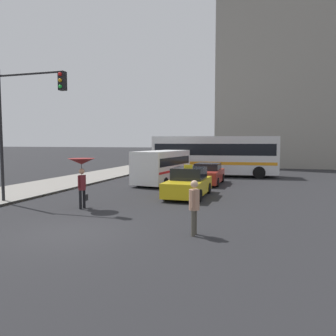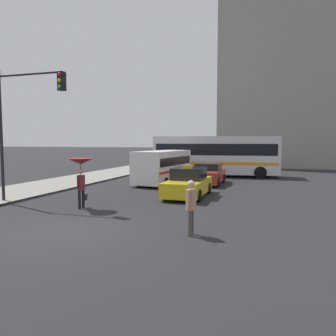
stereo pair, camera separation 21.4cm
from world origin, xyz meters
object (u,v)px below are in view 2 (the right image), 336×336
at_px(sedan_red, 208,174).
at_px(traffic_light, 24,111).
at_px(city_bus, 216,154).
at_px(taxi, 188,183).
at_px(ambulance_van, 163,165).
at_px(pedestrian_man, 191,203).
at_px(pedestrian_with_umbrella, 81,167).

xyz_separation_m(sedan_red, traffic_light, (-6.64, -9.74, 3.61)).
distance_m(sedan_red, city_bus, 5.38).
bearing_deg(city_bus, traffic_light, -28.31).
relative_size(taxi, traffic_light, 0.69).
bearing_deg(ambulance_van, sedan_red, -162.20).
relative_size(sedan_red, city_bus, 0.40).
xyz_separation_m(ambulance_van, city_bus, (2.69, 5.86, 0.59)).
xyz_separation_m(ambulance_van, traffic_light, (-3.59, -9.12, 3.01)).
bearing_deg(city_bus, taxi, -4.04).
bearing_deg(pedestrian_man, ambulance_van, -154.93).
height_order(pedestrian_man, traffic_light, traffic_light).
height_order(taxi, pedestrian_man, pedestrian_man).
bearing_deg(pedestrian_man, pedestrian_with_umbrella, -112.28).
height_order(ambulance_van, city_bus, city_bus).
bearing_deg(pedestrian_with_umbrella, pedestrian_man, -102.64).
bearing_deg(city_bus, pedestrian_with_umbrella, -18.17).
bearing_deg(pedestrian_with_umbrella, traffic_light, 101.29).
bearing_deg(taxi, city_bus, -88.49).
height_order(taxi, traffic_light, traffic_light).
relative_size(city_bus, traffic_light, 1.68).
relative_size(taxi, sedan_red, 1.02).
bearing_deg(pedestrian_man, taxi, -162.52).
distance_m(city_bus, pedestrian_man, 17.76).
distance_m(pedestrian_with_umbrella, pedestrian_man, 6.09).
xyz_separation_m(sedan_red, ambulance_van, (-3.05, -0.62, 0.60)).
xyz_separation_m(city_bus, pedestrian_man, (2.11, -17.61, -0.82)).
bearing_deg(sedan_red, pedestrian_with_umbrella, 69.21).
bearing_deg(city_bus, pedestrian_man, 1.27).
height_order(ambulance_van, traffic_light, traffic_light).
distance_m(taxi, traffic_light, 8.66).
relative_size(sedan_red, pedestrian_with_umbrella, 1.92).
bearing_deg(ambulance_van, pedestrian_with_umbrella, 92.09).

